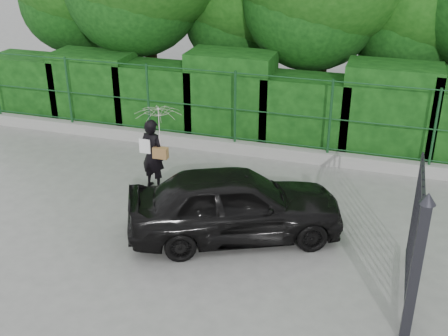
% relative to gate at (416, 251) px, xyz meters
% --- Properties ---
extents(ground, '(80.00, 80.00, 0.00)m').
position_rel_gate_xyz_m(ground, '(-4.60, 0.72, -1.19)').
color(ground, gray).
extents(kerb, '(14.00, 0.25, 0.30)m').
position_rel_gate_xyz_m(kerb, '(-4.60, 5.22, -1.04)').
color(kerb, '#9E9E99').
rests_on(kerb, ground).
extents(fence, '(14.13, 0.06, 1.80)m').
position_rel_gate_xyz_m(fence, '(-4.38, 5.22, 0.01)').
color(fence, '#14401D').
rests_on(fence, kerb).
extents(hedge, '(14.20, 1.20, 2.29)m').
position_rel_gate_xyz_m(hedge, '(-4.33, 6.22, -0.16)').
color(hedge, black).
rests_on(hedge, ground).
extents(gate, '(0.22, 2.33, 2.36)m').
position_rel_gate_xyz_m(gate, '(0.00, 0.00, 0.00)').
color(gate, '#25252C').
rests_on(gate, ground).
extents(woman, '(0.99, 1.01, 1.86)m').
position_rel_gate_xyz_m(woman, '(-5.25, 2.92, 0.05)').
color(woman, black).
rests_on(woman, ground).
extents(car, '(4.24, 3.09, 1.34)m').
position_rel_gate_xyz_m(car, '(-3.10, 1.48, -0.52)').
color(car, black).
rests_on(car, ground).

